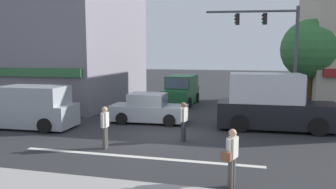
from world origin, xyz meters
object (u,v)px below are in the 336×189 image
at_px(sedan_crossing_rightbound, 149,109).
at_px(pedestrian_mid_crossing, 184,119).
at_px(van_crossing_center, 31,108).
at_px(pedestrian_far_side, 105,125).
at_px(traffic_light_mast, 277,45).
at_px(van_approaching_near, 181,91).
at_px(street_tree, 311,49).
at_px(pedestrian_foreground_with_bag, 232,155).
at_px(box_truck_parked_curbside, 272,104).
at_px(utility_pole_near_left, 52,47).

height_order(sedan_crossing_rightbound, pedestrian_mid_crossing, pedestrian_mid_crossing).
bearing_deg(van_crossing_center, pedestrian_far_side, -25.36).
relative_size(traffic_light_mast, van_approaching_near, 1.33).
xyz_separation_m(street_tree, pedestrian_foreground_with_bag, (-4.05, -12.94, -3.01)).
bearing_deg(van_crossing_center, van_approaching_near, 58.50).
height_order(street_tree, box_truck_parked_curbside, street_tree).
height_order(van_approaching_near, pedestrian_far_side, van_approaching_near).
bearing_deg(box_truck_parked_curbside, sedan_crossing_rightbound, 179.13).
bearing_deg(sedan_crossing_rightbound, pedestrian_mid_crossing, -52.00).
xyz_separation_m(street_tree, van_approaching_near, (-8.46, 1.58, -2.96)).
relative_size(box_truck_parked_curbside, van_approaching_near, 1.22).
distance_m(street_tree, utility_pole_near_left, 16.42).
distance_m(van_approaching_near, pedestrian_foreground_with_bag, 15.17).
bearing_deg(sedan_crossing_rightbound, traffic_light_mast, 16.39).
height_order(traffic_light_mast, pedestrian_mid_crossing, traffic_light_mast).
height_order(street_tree, pedestrian_mid_crossing, street_tree).
bearing_deg(utility_pole_near_left, street_tree, 9.88).
relative_size(box_truck_parked_curbside, pedestrian_far_side, 3.39).
distance_m(street_tree, van_approaching_near, 9.10).
bearing_deg(utility_pole_near_left, sedan_crossing_rightbound, -17.66).
bearing_deg(street_tree, van_approaching_near, 169.44).
height_order(sedan_crossing_rightbound, pedestrian_far_side, pedestrian_far_side).
bearing_deg(pedestrian_foreground_with_bag, pedestrian_mid_crossing, 116.54).
xyz_separation_m(sedan_crossing_rightbound, van_approaching_near, (0.41, 6.72, 0.29)).
bearing_deg(pedestrian_mid_crossing, pedestrian_foreground_with_bag, -63.46).
distance_m(street_tree, pedestrian_mid_crossing, 10.95).
xyz_separation_m(pedestrian_foreground_with_bag, pedestrian_far_side, (-5.01, 2.67, -0.00)).
bearing_deg(street_tree, pedestrian_foreground_with_bag, -107.37).
distance_m(box_truck_parked_curbside, pedestrian_mid_crossing, 4.96).
bearing_deg(pedestrian_foreground_with_bag, street_tree, 72.63).
height_order(pedestrian_foreground_with_bag, pedestrian_far_side, same).
bearing_deg(traffic_light_mast, utility_pole_near_left, 178.47).
relative_size(utility_pole_near_left, van_crossing_center, 1.70).
height_order(van_approaching_near, pedestrian_mid_crossing, van_approaching_near).
height_order(sedan_crossing_rightbound, box_truck_parked_curbside, box_truck_parked_curbside).
bearing_deg(utility_pole_near_left, pedestrian_foreground_with_bag, -39.85).
bearing_deg(van_approaching_near, pedestrian_far_side, -92.91).
xyz_separation_m(traffic_light_mast, pedestrian_foreground_with_bag, (-1.81, -9.75, -3.22)).
xyz_separation_m(van_approaching_near, pedestrian_foreground_with_bag, (4.41, -14.52, -0.05)).
distance_m(van_crossing_center, pedestrian_far_side, 5.71).
relative_size(street_tree, pedestrian_mid_crossing, 3.48).
distance_m(utility_pole_near_left, pedestrian_far_side, 10.77).
relative_size(street_tree, van_crossing_center, 1.25).
xyz_separation_m(street_tree, traffic_light_mast, (-2.23, -3.19, 0.21)).
xyz_separation_m(sedan_crossing_rightbound, pedestrian_foreground_with_bag, (4.83, -7.80, 0.24)).
bearing_deg(pedestrian_far_side, van_crossing_center, 154.64).
bearing_deg(van_approaching_near, utility_pole_near_left, -150.33).
relative_size(sedan_crossing_rightbound, van_crossing_center, 0.90).
bearing_deg(utility_pole_near_left, pedestrian_far_side, -46.33).
xyz_separation_m(traffic_light_mast, sedan_crossing_rightbound, (-6.64, -1.95, -3.46)).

